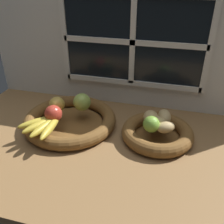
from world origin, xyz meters
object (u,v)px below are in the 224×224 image
at_px(apple_golden_left, 57,105).
at_px(fruit_bowl_right, 157,133).
at_px(apple_green_back, 82,102).
at_px(potato_small, 166,128).
at_px(potato_large, 158,122).
at_px(fruit_bowl_left, 70,120).
at_px(chili_pepper, 161,123).
at_px(apple_red_front, 53,114).
at_px(lime_near, 151,124).
at_px(potato_back, 164,117).
at_px(banana_bunch_front, 44,125).
at_px(potato_oblong, 151,117).

bearing_deg(apple_golden_left, fruit_bowl_right, -1.66).
relative_size(apple_green_back, potato_small, 1.04).
height_order(potato_small, potato_large, potato_large).
bearing_deg(fruit_bowl_left, chili_pepper, 1.61).
xyz_separation_m(fruit_bowl_left, apple_red_front, (-0.04, -0.06, 0.06)).
height_order(lime_near, chili_pepper, lime_near).
bearing_deg(apple_green_back, potato_large, -8.93).
height_order(potato_back, lime_near, lime_near).
relative_size(apple_golden_left, banana_bunch_front, 0.38).
relative_size(fruit_bowl_right, apple_red_front, 4.04).
bearing_deg(banana_bunch_front, fruit_bowl_left, 66.24).
bearing_deg(potato_back, fruit_bowl_right, -114.44).
relative_size(fruit_bowl_left, apple_red_front, 5.61).
height_order(banana_bunch_front, lime_near, lime_near).
height_order(fruit_bowl_right, apple_green_back, apple_green_back).
xyz_separation_m(fruit_bowl_left, potato_large, (0.37, -0.00, 0.05)).
distance_m(apple_green_back, lime_near, 0.32).
bearing_deg(banana_bunch_front, potato_large, 15.78).
xyz_separation_m(potato_back, potato_small, (0.01, -0.07, -0.00)).
xyz_separation_m(potato_oblong, potato_small, (0.06, -0.06, -0.00)).
bearing_deg(banana_bunch_front, lime_near, 11.84).
xyz_separation_m(fruit_bowl_right, banana_bunch_front, (-0.42, -0.12, 0.04)).
relative_size(banana_bunch_front, chili_pepper, 1.58).
bearing_deg(potato_oblong, potato_large, -37.87).
bearing_deg(chili_pepper, fruit_bowl_right, -95.68).
height_order(fruit_bowl_right, potato_oblong, potato_oblong).
height_order(apple_green_back, chili_pepper, apple_green_back).
relative_size(fruit_bowl_right, lime_near, 4.48).
xyz_separation_m(fruit_bowl_right, lime_near, (-0.02, -0.04, 0.06)).
bearing_deg(apple_red_front, fruit_bowl_right, 8.97).
distance_m(banana_bunch_front, lime_near, 0.41).
height_order(apple_golden_left, potato_oblong, apple_golden_left).
bearing_deg(chili_pepper, potato_large, -95.68).
bearing_deg(banana_bunch_front, fruit_bowl_right, 15.78).
bearing_deg(apple_red_front, chili_pepper, 10.21).
height_order(fruit_bowl_right, apple_red_front, apple_red_front).
relative_size(fruit_bowl_right, potato_small, 3.89).
distance_m(apple_red_front, potato_large, 0.42).
xyz_separation_m(fruit_bowl_right, potato_back, (0.02, 0.04, 0.05)).
height_order(fruit_bowl_right, potato_back, potato_back).
relative_size(potato_small, chili_pepper, 0.65).
distance_m(apple_red_front, lime_near, 0.39).
xyz_separation_m(fruit_bowl_right, apple_golden_left, (-0.43, 0.01, 0.06)).
bearing_deg(potato_back, potato_large, -114.44).
distance_m(potato_oblong, potato_small, 0.08).
relative_size(potato_back, potato_oblong, 1.17).
bearing_deg(lime_near, apple_red_front, -175.75).
distance_m(banana_bunch_front, chili_pepper, 0.45).
distance_m(potato_oblong, potato_large, 0.04).
bearing_deg(potato_large, apple_green_back, 171.07).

